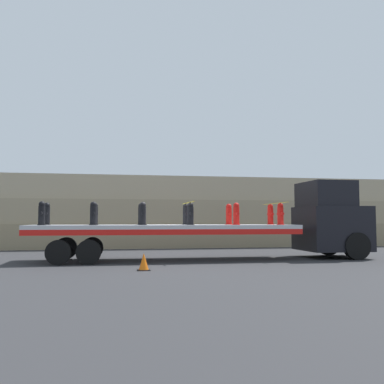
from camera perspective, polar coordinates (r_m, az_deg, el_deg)
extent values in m
plane|color=#2D2D30|center=(16.69, -3.62, -9.07)|extent=(120.00, 120.00, 0.00)
cube|color=gray|center=(24.79, -5.73, -5.78)|extent=(60.00, 3.00, 1.34)
cube|color=tan|center=(24.93, -5.74, -2.68)|extent=(60.00, 3.00, 1.34)
cube|color=tan|center=(25.14, -5.74, 0.37)|extent=(60.00, 3.00, 1.34)
cube|color=black|center=(18.72, 18.10, -4.64)|extent=(2.51, 2.40, 1.81)
cube|color=black|center=(18.63, 17.33, -0.31)|extent=(1.76, 2.21, 1.02)
cube|color=black|center=(19.05, 19.92, -3.50)|extent=(1.01, 2.11, 1.01)
cylinder|color=black|center=(17.96, 21.12, -6.74)|extent=(1.06, 0.28, 1.06)
cylinder|color=black|center=(19.95, 17.71, -6.50)|extent=(1.06, 0.28, 1.06)
cube|color=#B2B2B7|center=(16.62, -3.60, -4.65)|extent=(10.19, 2.52, 0.15)
cube|color=red|center=(15.41, -3.09, -5.37)|extent=(10.19, 0.08, 0.20)
cube|color=red|center=(17.84, -4.04, -5.15)|extent=(10.19, 0.08, 0.20)
cylinder|color=black|center=(15.42, -13.62, -7.79)|extent=(0.87, 0.30, 0.87)
cylinder|color=black|center=(17.74, -13.14, -7.26)|extent=(0.87, 0.30, 0.87)
cylinder|color=black|center=(15.52, -17.41, -7.70)|extent=(0.87, 0.30, 0.87)
cylinder|color=black|center=(17.82, -16.44, -7.19)|extent=(0.87, 0.30, 0.87)
cylinder|color=black|center=(16.18, -19.43, -4.14)|extent=(0.30, 0.30, 0.03)
cylinder|color=black|center=(16.18, -19.41, -2.97)|extent=(0.24, 0.24, 0.69)
sphere|color=black|center=(16.19, -19.38, -1.57)|extent=(0.23, 0.23, 0.23)
cylinder|color=black|center=(15.98, -19.52, -2.66)|extent=(0.11, 0.15, 0.11)
cylinder|color=black|center=(16.37, -19.29, -2.69)|extent=(0.11, 0.15, 0.11)
cylinder|color=black|center=(17.27, -18.83, -4.12)|extent=(0.30, 0.30, 0.03)
cylinder|color=black|center=(17.27, -18.81, -3.02)|extent=(0.24, 0.24, 0.69)
sphere|color=black|center=(17.28, -18.78, -1.71)|extent=(0.23, 0.23, 0.23)
cylinder|color=black|center=(17.08, -18.90, -2.74)|extent=(0.11, 0.15, 0.11)
cylinder|color=black|center=(17.47, -18.70, -2.76)|extent=(0.11, 0.15, 0.11)
cylinder|color=black|center=(15.98, -13.05, -4.27)|extent=(0.30, 0.30, 0.03)
cylinder|color=black|center=(15.98, -13.03, -3.08)|extent=(0.24, 0.24, 0.69)
sphere|color=black|center=(15.99, -13.01, -1.66)|extent=(0.23, 0.23, 0.23)
cylinder|color=black|center=(15.79, -13.06, -2.77)|extent=(0.11, 0.15, 0.11)
cylinder|color=black|center=(16.18, -12.99, -2.80)|extent=(0.11, 0.15, 0.11)
cylinder|color=black|center=(17.09, -12.85, -4.24)|extent=(0.30, 0.30, 0.03)
cylinder|color=black|center=(17.09, -12.84, -3.13)|extent=(0.24, 0.24, 0.69)
sphere|color=black|center=(17.10, -12.82, -1.80)|extent=(0.23, 0.23, 0.23)
cylinder|color=black|center=(16.90, -12.86, -2.84)|extent=(0.11, 0.15, 0.11)
cylinder|color=black|center=(17.29, -12.80, -2.86)|extent=(0.11, 0.15, 0.11)
cylinder|color=black|center=(15.99, -6.59, -4.34)|extent=(0.30, 0.30, 0.03)
cylinder|color=black|center=(15.99, -6.58, -3.16)|extent=(0.24, 0.24, 0.69)
sphere|color=black|center=(16.00, -6.57, -1.73)|extent=(0.23, 0.23, 0.23)
cylinder|color=black|center=(15.79, -6.53, -2.85)|extent=(0.11, 0.15, 0.11)
cylinder|color=black|center=(16.19, -6.62, -2.87)|extent=(0.11, 0.15, 0.11)
cylinder|color=black|center=(17.10, -6.81, -4.30)|extent=(0.30, 0.30, 0.03)
cylinder|color=black|center=(17.10, -6.80, -3.19)|extent=(0.24, 0.24, 0.69)
sphere|color=black|center=(17.11, -6.79, -1.86)|extent=(0.23, 0.23, 0.23)
cylinder|color=black|center=(16.90, -6.76, -2.91)|extent=(0.11, 0.15, 0.11)
cylinder|color=black|center=(17.30, -6.84, -2.93)|extent=(0.11, 0.15, 0.11)
cylinder|color=black|center=(16.20, -0.21, -4.36)|extent=(0.30, 0.30, 0.03)
cylinder|color=black|center=(16.20, -0.21, -3.19)|extent=(0.24, 0.24, 0.69)
sphere|color=black|center=(16.21, -0.21, -1.78)|extent=(0.23, 0.23, 0.23)
cylinder|color=black|center=(16.00, -0.09, -2.88)|extent=(0.11, 0.15, 0.11)
cylinder|color=black|center=(16.39, -0.33, -2.91)|extent=(0.11, 0.15, 0.11)
cylinder|color=black|center=(17.29, -0.84, -4.32)|extent=(0.30, 0.30, 0.03)
cylinder|color=black|center=(17.29, -0.84, -3.23)|extent=(0.24, 0.24, 0.69)
sphere|color=black|center=(17.30, -0.83, -1.91)|extent=(0.23, 0.23, 0.23)
cylinder|color=black|center=(17.10, -0.73, -2.94)|extent=(0.11, 0.15, 0.11)
cylinder|color=black|center=(17.49, -0.94, -2.96)|extent=(0.11, 0.15, 0.11)
cylinder|color=red|center=(16.60, 5.93, -4.33)|extent=(0.30, 0.30, 0.03)
cylinder|color=red|center=(16.60, 5.93, -3.18)|extent=(0.24, 0.24, 0.69)
sphere|color=red|center=(16.61, 5.92, -1.81)|extent=(0.23, 0.23, 0.23)
cylinder|color=red|center=(16.41, 6.11, -2.89)|extent=(0.11, 0.15, 0.11)
cylinder|color=red|center=(16.79, 5.74, -2.91)|extent=(0.11, 0.15, 0.11)
cylinder|color=red|center=(17.67, 4.94, -4.30)|extent=(0.30, 0.30, 0.03)
cylinder|color=red|center=(17.67, 4.94, -3.23)|extent=(0.24, 0.24, 0.69)
sphere|color=red|center=(17.68, 4.93, -1.94)|extent=(0.23, 0.23, 0.23)
cylinder|color=red|center=(17.48, 5.10, -2.95)|extent=(0.11, 0.15, 0.11)
cylinder|color=red|center=(17.86, 4.77, -2.97)|extent=(0.11, 0.15, 0.11)
cylinder|color=red|center=(17.18, 11.72, -4.25)|extent=(0.30, 0.30, 0.03)
cylinder|color=red|center=(17.18, 11.71, -3.15)|extent=(0.24, 0.24, 0.69)
sphere|color=red|center=(17.19, 11.69, -1.82)|extent=(0.23, 0.23, 0.23)
cylinder|color=red|center=(17.00, 11.95, -2.86)|extent=(0.11, 0.15, 0.11)
cylinder|color=red|center=(17.36, 11.46, -2.88)|extent=(0.11, 0.15, 0.11)
cylinder|color=red|center=(18.21, 10.43, -4.24)|extent=(0.30, 0.30, 0.03)
cylinder|color=red|center=(18.21, 10.42, -3.19)|extent=(0.24, 0.24, 0.69)
sphere|color=red|center=(18.22, 10.40, -1.95)|extent=(0.23, 0.23, 0.23)
cylinder|color=red|center=(18.03, 10.63, -2.92)|extent=(0.11, 0.15, 0.11)
cylinder|color=red|center=(18.40, 10.20, -2.94)|extent=(0.11, 0.15, 0.11)
cube|color=yellow|center=(16.76, -0.53, -1.44)|extent=(0.05, 2.72, 0.01)
cube|color=yellow|center=(17.71, 11.02, -1.50)|extent=(0.05, 2.72, 0.01)
cube|color=black|center=(13.39, -6.45, -10.30)|extent=(0.39, 0.39, 0.03)
cone|color=orange|center=(13.36, -6.44, -9.16)|extent=(0.30, 0.30, 0.51)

